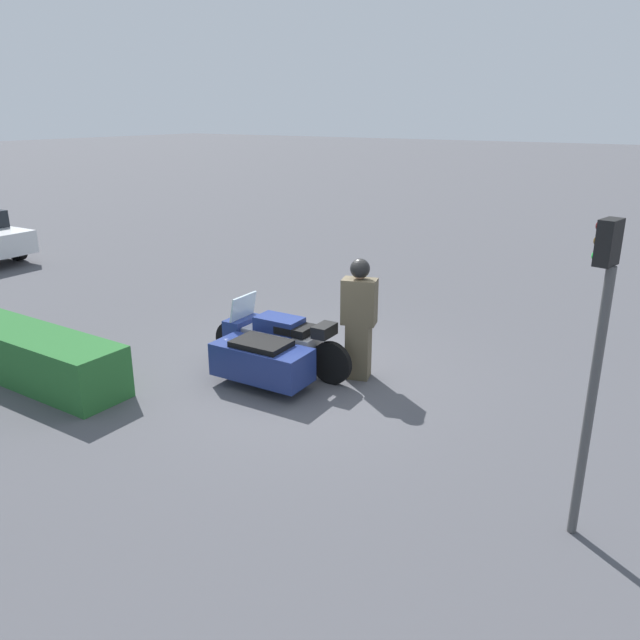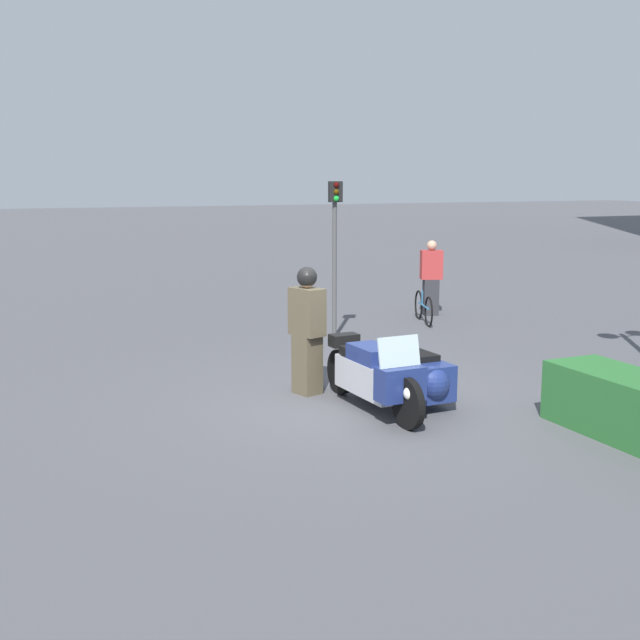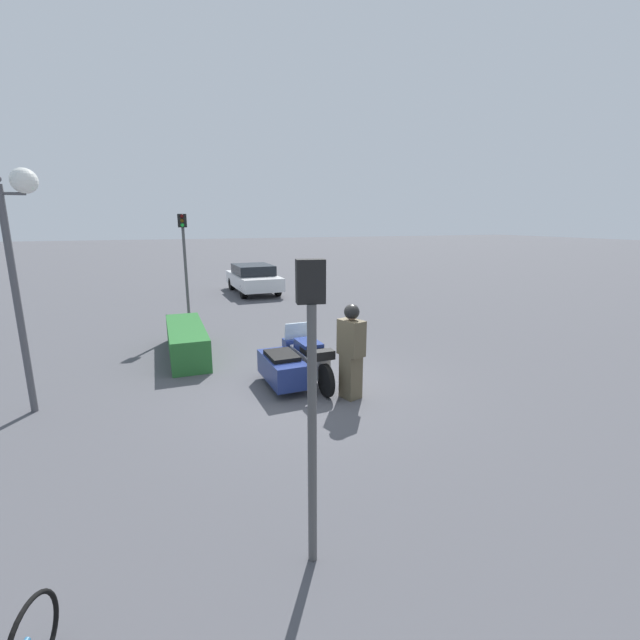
{
  "view_description": "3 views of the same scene",
  "coord_description": "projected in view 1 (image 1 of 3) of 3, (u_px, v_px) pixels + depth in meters",
  "views": [
    {
      "loc": [
        -5.09,
        7.35,
        3.96
      ],
      "look_at": [
        -0.05,
        -0.35,
        0.86
      ],
      "focal_mm": 35.0,
      "sensor_mm": 36.0,
      "label": 1
    },
    {
      "loc": [
        9.99,
        -4.95,
        3.16
      ],
      "look_at": [
        0.09,
        -0.61,
        1.24
      ],
      "focal_mm": 45.0,
      "sensor_mm": 36.0,
      "label": 2
    },
    {
      "loc": [
        -7.89,
        2.91,
        3.43
      ],
      "look_at": [
        1.28,
        -0.58,
        1.15
      ],
      "focal_mm": 24.0,
      "sensor_mm": 36.0,
      "label": 3
    }
  ],
  "objects": [
    {
      "name": "hedge_bush_curbside",
      "position": [
        37.0,
        358.0,
        9.49
      ],
      "size": [
        3.27,
        0.89,
        0.79
      ],
      "primitive_type": "cube",
      "color": "#28662D",
      "rests_on": "ground"
    },
    {
      "name": "traffic_light_far",
      "position": [
        597.0,
        335.0,
        5.55
      ],
      "size": [
        0.22,
        0.28,
        3.1
      ],
      "rotation": [
        0.0,
        0.0,
        -0.18
      ],
      "color": "#4C4C4C",
      "rests_on": "ground"
    },
    {
      "name": "police_motorcycle",
      "position": [
        265.0,
        350.0,
        9.59
      ],
      "size": [
        2.55,
        1.29,
        1.16
      ],
      "rotation": [
        0.0,
        0.0,
        0.04
      ],
      "color": "black",
      "rests_on": "ground"
    },
    {
      "name": "officer_rider",
      "position": [
        359.0,
        316.0,
        9.46
      ],
      "size": [
        0.58,
        0.45,
        1.89
      ],
      "rotation": [
        0.0,
        0.0,
        1.87
      ],
      "color": "brown",
      "rests_on": "ground"
    },
    {
      "name": "ground_plane",
      "position": [
        305.0,
        378.0,
        9.74
      ],
      "size": [
        160.0,
        160.0,
        0.0
      ],
      "primitive_type": "plane",
      "color": "#4C4C51"
    }
  ]
}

